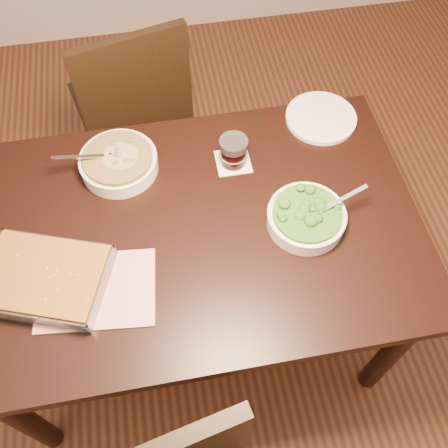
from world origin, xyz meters
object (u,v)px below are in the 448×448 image
object	(u,v)px
table	(193,243)
broccoli_bowl	(306,217)
stew_bowl	(119,162)
chair_far	(133,104)
wine_tumbler	(233,151)
baking_dish	(45,279)
dinner_plate	(321,118)

from	to	relation	value
table	broccoli_bowl	bearing A→B (deg)	-7.81
stew_bowl	broccoli_bowl	bearing A→B (deg)	-30.01
table	broccoli_bowl	size ratio (longest dim) A/B	5.22
chair_far	table	bearing A→B (deg)	86.34
wine_tumbler	chair_far	xyz separation A→B (m)	(-0.32, 0.57, -0.28)
wine_tumbler	stew_bowl	bearing A→B (deg)	174.16
table	wine_tumbler	distance (m)	0.32
broccoli_bowl	baking_dish	xyz separation A→B (m)	(-0.77, -0.07, -0.00)
stew_bowl	broccoli_bowl	size ratio (longest dim) A/B	1.04
stew_bowl	chair_far	bearing A→B (deg)	84.73
table	wine_tumbler	xyz separation A→B (m)	(0.17, 0.23, 0.15)
baking_dish	dinner_plate	world-z (taller)	baking_dish
table	baking_dish	world-z (taller)	baking_dish
stew_bowl	baking_dish	distance (m)	0.44
stew_bowl	baking_dish	size ratio (longest dim) A/B	0.70
table	dinner_plate	xyz separation A→B (m)	(0.51, 0.36, 0.10)
table	chair_far	world-z (taller)	chair_far
broccoli_bowl	wine_tumbler	bearing A→B (deg)	121.92
table	stew_bowl	world-z (taller)	stew_bowl
dinner_plate	stew_bowl	bearing A→B (deg)	-172.27
chair_far	stew_bowl	bearing A→B (deg)	70.60
baking_dish	wine_tumbler	size ratio (longest dim) A/B	4.00
baking_dish	wine_tumbler	xyz separation A→B (m)	(0.60, 0.34, 0.03)
stew_bowl	chair_far	distance (m)	0.59
table	stew_bowl	bearing A→B (deg)	126.51
broccoli_bowl	baking_dish	distance (m)	0.77
stew_bowl	wine_tumbler	size ratio (longest dim) A/B	2.79
stew_bowl	broccoli_bowl	xyz separation A→B (m)	(0.54, -0.31, -0.00)
stew_bowl	baking_dish	xyz separation A→B (m)	(-0.23, -0.38, -0.00)
table	wine_tumbler	size ratio (longest dim) A/B	13.95
stew_bowl	chair_far	world-z (taller)	chair_far
table	stew_bowl	xyz separation A→B (m)	(-0.20, 0.26, 0.13)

